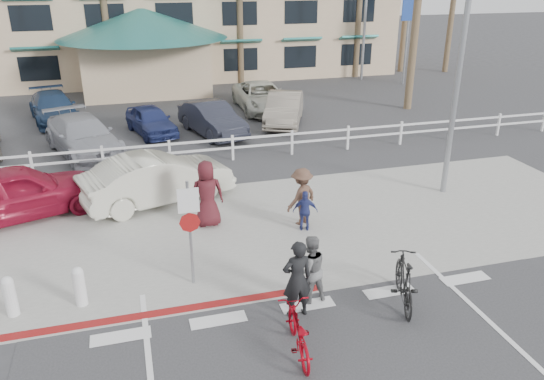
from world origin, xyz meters
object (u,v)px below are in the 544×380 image
object	(u,v)px
bike_black	(404,281)
car_white_sedan	(157,179)
car_red_compact	(17,192)
bike_red	(298,332)
sign_post	(190,228)

from	to	relation	value
bike_black	car_white_sedan	world-z (taller)	car_white_sedan
bike_black	car_red_compact	size ratio (longest dim) A/B	0.40
bike_black	car_white_sedan	size ratio (longest dim) A/B	0.40
bike_red	car_white_sedan	bearing A→B (deg)	-70.11
bike_black	car_white_sedan	distance (m)	8.56
sign_post	bike_red	world-z (taller)	sign_post
bike_red	car_red_compact	distance (m)	10.04
sign_post	car_white_sedan	size ratio (longest dim) A/B	0.61
sign_post	bike_red	distance (m)	3.54
car_red_compact	bike_red	bearing A→B (deg)	-161.11
bike_red	car_red_compact	xyz separation A→B (m)	(-6.06, 8.00, 0.35)
sign_post	bike_black	world-z (taller)	sign_post
bike_red	bike_black	bearing A→B (deg)	-155.57
bike_black	car_red_compact	bearing A→B (deg)	-19.71
car_red_compact	sign_post	bearing A→B (deg)	-156.57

